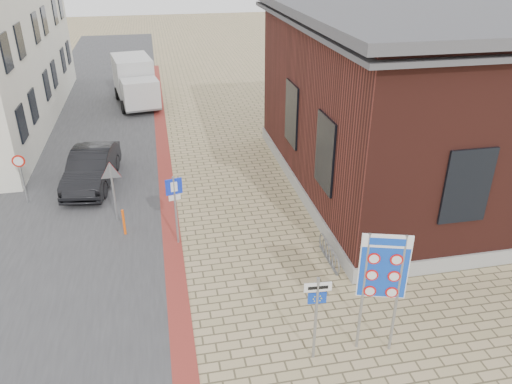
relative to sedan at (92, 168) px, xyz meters
name	(u,v)px	position (x,y,z in m)	size (l,w,h in m)	color
ground	(259,320)	(4.85, -9.16, -0.72)	(120.00, 120.00, 0.00)	tan
road_strip	(90,135)	(-0.65, 5.84, -0.71)	(7.00, 60.00, 0.02)	#38383A
curb_strip	(165,170)	(2.85, 0.84, -0.70)	(0.60, 40.00, 0.02)	maroon
brick_building	(452,95)	(13.84, -2.16, 2.77)	(13.00, 13.00, 6.80)	gray
bike_rack	(329,253)	(7.50, -6.96, -0.46)	(0.08, 1.80, 0.60)	slate
sedan	(92,168)	(0.00, 0.00, 0.00)	(1.52, 4.36, 1.44)	black
box_truck	(135,81)	(1.62, 10.89, 0.65)	(2.77, 5.32, 2.65)	slate
border_sign	(384,269)	(7.35, -10.66, 1.59)	(1.06, 0.36, 3.20)	gray
essen_sign	(316,307)	(5.85, -10.66, 0.79)	(0.62, 0.08, 2.29)	gray
parking_sign	(175,199)	(3.05, -5.03, 0.88)	(0.52, 0.16, 2.37)	gray
yield_sign	(111,178)	(1.05, -3.16, 0.93)	(0.78, 0.07, 2.19)	gray
speed_sign	(21,172)	(-2.28, -1.16, 0.55)	(0.46, 0.07, 1.95)	gray
bollard	(124,222)	(1.35, -4.16, -0.25)	(0.08, 0.08, 0.93)	#FF590D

